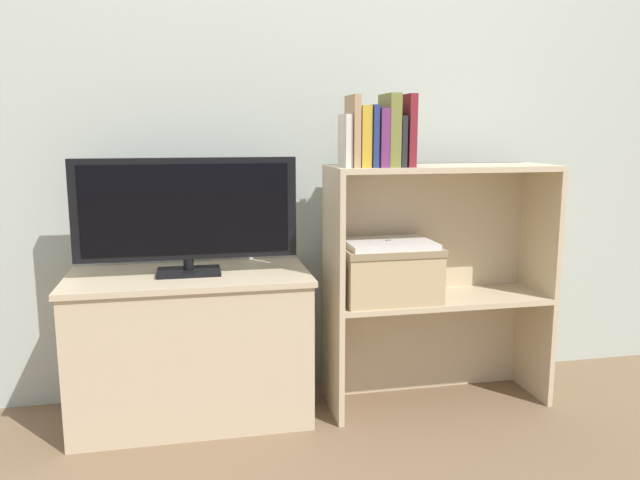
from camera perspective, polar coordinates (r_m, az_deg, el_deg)
name	(u,v)px	position (r m, az deg, el deg)	size (l,w,h in m)	color
ground_plane	(328,429)	(2.29, 0.77, -16.87)	(16.00, 16.00, 0.00)	brown
wall_back	(304,88)	(2.48, -1.46, 13.76)	(10.00, 0.05, 2.40)	#B2BCB2
tv_stand	(192,346)	(2.33, -11.66, -9.47)	(0.85, 0.43, 0.54)	#CCB793
tv	(187,212)	(2.22, -12.10, 2.53)	(0.77, 0.14, 0.41)	black
bookshelf_lower_tier	(431,330)	(2.50, 10.15, -8.13)	(0.84, 0.29, 0.42)	#CCB793
bookshelf_upper_tier	(435,214)	(2.40, 10.47, 2.37)	(0.84, 0.29, 0.49)	#CCB793
book_ivory	(345,141)	(2.17, 2.32, 9.05)	(0.02, 0.12, 0.18)	silver
book_tan	(352,131)	(2.17, 2.99, 9.89)	(0.02, 0.14, 0.24)	tan
book_mustard	(362,137)	(2.18, 3.88, 9.41)	(0.04, 0.13, 0.21)	gold
book_navy	(371,136)	(2.19, 4.67, 9.44)	(0.02, 0.14, 0.21)	navy
book_plum	(379,138)	(2.20, 5.42, 9.29)	(0.03, 0.16, 0.20)	#6B2D66
book_olive	(389,130)	(2.21, 6.36, 9.92)	(0.04, 0.15, 0.25)	olive
book_charcoal	(398,141)	(2.22, 7.11, 8.93)	(0.02, 0.16, 0.17)	#232328
book_maroon	(406,131)	(2.23, 7.86, 9.87)	(0.03, 0.16, 0.25)	maroon
storage_basket_left	(388,271)	(2.29, 6.26, -2.80)	(0.35, 0.25, 0.20)	tan
laptop	(389,243)	(2.27, 6.31, -0.32)	(0.31, 0.24, 0.02)	white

